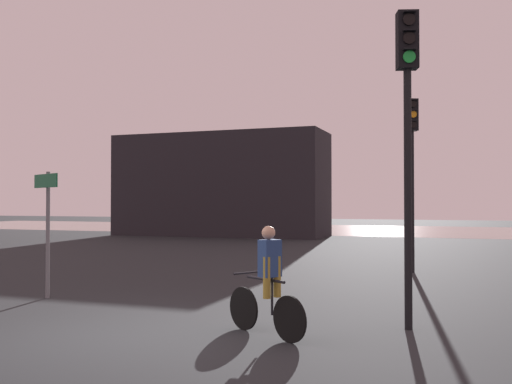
{
  "coord_description": "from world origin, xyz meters",
  "views": [
    {
      "loc": [
        4.86,
        -7.06,
        1.96
      ],
      "look_at": [
        0.5,
        5.0,
        2.2
      ],
      "focal_mm": 40.0,
      "sensor_mm": 36.0,
      "label": 1
    }
  ],
  "objects_px": {
    "direction_sign_post": "(47,215)",
    "cyclist": "(268,281)",
    "distant_building": "(220,185)",
    "traffic_light_near_right": "(408,110)",
    "traffic_light_far_right": "(412,153)"
  },
  "relations": [
    {
      "from": "distant_building",
      "to": "traffic_light_far_right",
      "type": "height_order",
      "value": "distant_building"
    },
    {
      "from": "direction_sign_post",
      "to": "cyclist",
      "type": "height_order",
      "value": "direction_sign_post"
    },
    {
      "from": "traffic_light_far_right",
      "to": "cyclist",
      "type": "relative_size",
      "value": 3.01
    },
    {
      "from": "distant_building",
      "to": "direction_sign_post",
      "type": "bearing_deg",
      "value": -75.8
    },
    {
      "from": "traffic_light_near_right",
      "to": "direction_sign_post",
      "type": "relative_size",
      "value": 1.9
    },
    {
      "from": "traffic_light_near_right",
      "to": "traffic_light_far_right",
      "type": "bearing_deg",
      "value": -103.58
    },
    {
      "from": "traffic_light_far_right",
      "to": "cyclist",
      "type": "height_order",
      "value": "traffic_light_far_right"
    },
    {
      "from": "traffic_light_near_right",
      "to": "cyclist",
      "type": "xyz_separation_m",
      "value": [
        -1.89,
        -1.2,
        -2.59
      ]
    },
    {
      "from": "direction_sign_post",
      "to": "cyclist",
      "type": "xyz_separation_m",
      "value": [
        5.37,
        -1.65,
        -0.88
      ]
    },
    {
      "from": "traffic_light_near_right",
      "to": "direction_sign_post",
      "type": "xyz_separation_m",
      "value": [
        -7.25,
        0.45,
        -1.71
      ]
    },
    {
      "from": "distant_building",
      "to": "cyclist",
      "type": "xyz_separation_m",
      "value": [
        10.8,
        -23.11,
        -2.17
      ]
    },
    {
      "from": "cyclist",
      "to": "traffic_light_near_right",
      "type": "bearing_deg",
      "value": -26.47
    },
    {
      "from": "traffic_light_far_right",
      "to": "direction_sign_post",
      "type": "relative_size",
      "value": 1.88
    },
    {
      "from": "distant_building",
      "to": "traffic_light_near_right",
      "type": "height_order",
      "value": "distant_building"
    },
    {
      "from": "traffic_light_far_right",
      "to": "direction_sign_post",
      "type": "height_order",
      "value": "traffic_light_far_right"
    }
  ]
}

